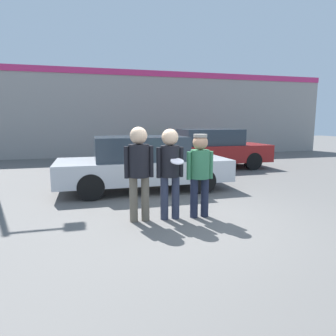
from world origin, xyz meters
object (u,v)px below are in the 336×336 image
(person_right, at_px, (200,168))
(parked_car_far, at_px, (211,149))
(person_middle_with_frisbee, at_px, (170,166))
(person_left, at_px, (139,165))
(parked_car_near, at_px, (143,163))
(shrub, at_px, (160,147))

(person_right, relative_size, parked_car_far, 0.36)
(person_middle_with_frisbee, relative_size, parked_car_far, 0.39)
(person_left, relative_size, parked_car_near, 0.38)
(person_middle_with_frisbee, relative_size, person_right, 1.06)
(person_middle_with_frisbee, relative_size, parked_car_near, 0.38)
(shrub, bearing_deg, person_right, -99.19)
(person_middle_with_frisbee, xyz_separation_m, shrub, (2.20, 10.00, -0.49))
(person_left, xyz_separation_m, parked_car_far, (3.82, 5.62, -0.28))
(parked_car_far, bearing_deg, person_right, -115.10)
(person_left, xyz_separation_m, person_right, (1.17, -0.05, -0.09))
(person_right, height_order, parked_car_far, person_right)
(parked_car_far, distance_m, shrub, 4.49)
(person_right, distance_m, parked_car_near, 2.72)
(person_right, height_order, parked_car_near, person_right)
(parked_car_far, bearing_deg, person_middle_with_frisbee, -119.87)
(parked_car_near, relative_size, shrub, 4.28)
(person_middle_with_frisbee, height_order, person_right, person_middle_with_frisbee)
(person_right, bearing_deg, parked_car_near, 103.62)
(person_middle_with_frisbee, distance_m, shrub, 10.25)
(person_right, height_order, shrub, person_right)
(person_left, bearing_deg, parked_car_far, 55.77)
(person_right, distance_m, shrub, 10.17)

